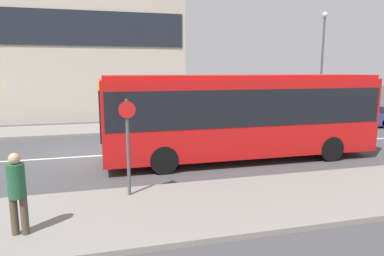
% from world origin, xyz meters
% --- Properties ---
extents(ground_plane, '(120.00, 120.00, 0.00)m').
position_xyz_m(ground_plane, '(0.00, 0.00, 0.00)').
color(ground_plane, '#444447').
extents(sidewalk_near, '(44.00, 3.50, 0.13)m').
position_xyz_m(sidewalk_near, '(0.00, -6.25, 0.07)').
color(sidewalk_near, gray).
rests_on(sidewalk_near, ground_plane).
extents(sidewalk_far, '(44.00, 3.50, 0.13)m').
position_xyz_m(sidewalk_far, '(0.00, 6.25, 0.07)').
color(sidewalk_far, gray).
rests_on(sidewalk_far, ground_plane).
extents(lane_centerline, '(41.80, 0.16, 0.01)m').
position_xyz_m(lane_centerline, '(0.00, 0.00, 0.00)').
color(lane_centerline, silver).
rests_on(lane_centerline, ground_plane).
extents(city_bus, '(10.49, 2.57, 3.27)m').
position_xyz_m(city_bus, '(6.06, -1.94, 1.88)').
color(city_bus, red).
rests_on(city_bus, ground_plane).
extents(parked_car_0, '(4.56, 1.80, 1.32)m').
position_xyz_m(parked_car_0, '(13.24, 3.23, 0.63)').
color(parked_car_0, silver).
rests_on(parked_car_0, ground_plane).
extents(pedestrian_near_stop, '(0.35, 0.34, 1.72)m').
position_xyz_m(pedestrian_near_stop, '(-0.81, -6.84, 1.10)').
color(pedestrian_near_stop, '#4C4233').
rests_on(pedestrian_near_stop, sidewalk_near).
extents(bus_stop_sign, '(0.44, 0.12, 2.59)m').
position_xyz_m(bus_stop_sign, '(1.53, -5.13, 1.65)').
color(bus_stop_sign, '#4C4C51').
rests_on(bus_stop_sign, sidewalk_near).
extents(street_lamp, '(0.36, 0.36, 6.93)m').
position_xyz_m(street_lamp, '(14.75, 5.50, 4.35)').
color(street_lamp, '#4C4C51').
rests_on(street_lamp, sidewalk_far).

